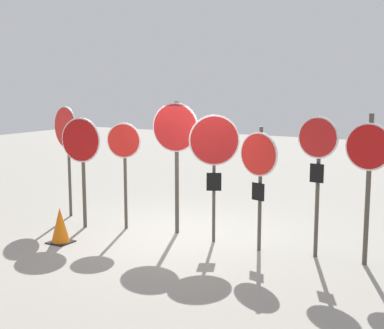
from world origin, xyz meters
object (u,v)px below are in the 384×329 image
Objects in this scene: stop_sign_1 at (81,149)px; stop_sign_3 at (176,139)px; traffic_cone_0 at (60,225)px; stop_sign_5 at (259,165)px; stop_sign_7 at (368,163)px; stop_sign_2 at (124,151)px; stop_sign_4 at (214,149)px; stop_sign_6 at (318,156)px; stop_sign_0 at (66,135)px.

stop_sign_1 is 0.87× the size of stop_sign_3.
traffic_cone_0 is at bearing -79.04° from stop_sign_1.
stop_sign_7 is at bearing 18.39° from stop_sign_5.
stop_sign_2 reaches higher than traffic_cone_0.
stop_sign_1 reaches higher than stop_sign_5.
stop_sign_5 is at bearing -1.73° from stop_sign_1.
stop_sign_4 is at bearing -171.18° from stop_sign_5.
stop_sign_4 is 1.88m from stop_sign_6.
stop_sign_1 is 5.50m from stop_sign_7.
stop_sign_0 reaches higher than stop_sign_4.
stop_sign_6 reaches higher than stop_sign_5.
stop_sign_1 is 0.87m from stop_sign_2.
stop_sign_1 is 1.03× the size of stop_sign_5.
stop_sign_4 is (3.72, -0.15, -0.07)m from stop_sign_0.
stop_sign_6 is (1.88, 0.09, -0.00)m from stop_sign_4.
stop_sign_1 is at bearing 160.32° from stop_sign_4.
traffic_cone_0 is (-1.52, -1.60, -1.54)m from stop_sign_3.
stop_sign_1 is 0.95× the size of stop_sign_4.
stop_sign_0 is at bearing 149.40° from stop_sign_4.
stop_sign_7 reaches higher than stop_sign_4.
stop_sign_4 is at bearing 1.39° from stop_sign_1.
stop_sign_6 is at bearing -9.68° from stop_sign_3.
stop_sign_2 is at bearing 10.12° from stop_sign_0.
stop_sign_7 is (3.62, -0.07, -0.19)m from stop_sign_3.
stop_sign_6 is 4.80m from traffic_cone_0.
stop_sign_4 is 3.17m from traffic_cone_0.
stop_sign_7 is at bearing -9.16° from stop_sign_3.
stop_sign_7 reaches higher than stop_sign_1.
stop_sign_7 reaches higher than stop_sign_5.
stop_sign_2 is 0.88× the size of stop_sign_7.
stop_sign_6 is 0.97× the size of stop_sign_7.
stop_sign_7 reaches higher than stop_sign_6.
stop_sign_4 is at bearing -172.01° from stop_sign_6.
stop_sign_5 is 3.82m from traffic_cone_0.
stop_sign_3 is at bearing 141.20° from stop_sign_4.
stop_sign_1 is at bearing 108.18° from traffic_cone_0.
stop_sign_3 is 0.95m from stop_sign_4.
stop_sign_4 is 3.57× the size of traffic_cone_0.
stop_sign_4 is 2.69m from stop_sign_7.
stop_sign_2 is 3.25× the size of traffic_cone_0.
stop_sign_5 is (2.89, -0.00, -0.07)m from stop_sign_2.
stop_sign_2 is at bearing 16.74° from stop_sign_1.
stop_sign_6 is at bearing 19.37° from traffic_cone_0.
stop_sign_1 is 1.67m from traffic_cone_0.
stop_sign_2 is at bearing -172.46° from stop_sign_6.
stop_sign_2 is 1.12m from stop_sign_3.
stop_sign_4 is (2.78, 0.42, 0.12)m from stop_sign_1.
stop_sign_5 is 1.80m from stop_sign_7.
traffic_cone_0 is at bearing -34.07° from stop_sign_0.
stop_sign_3 reaches higher than stop_sign_1.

